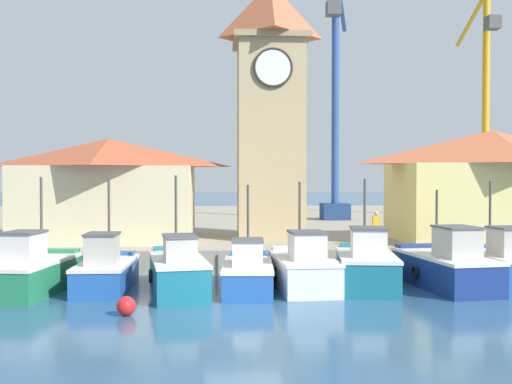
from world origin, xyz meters
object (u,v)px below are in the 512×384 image
(dock_worker_near_tower, at_px, (376,228))
(fishing_boat_mid_left, at_px, (178,271))
(fishing_boat_left_inner, at_px, (106,270))
(port_crane_far, at_px, (335,126))
(clock_tower, at_px, (270,103))
(port_crane_near, at_px, (485,130))
(fishing_boat_center, at_px, (248,272))
(fishing_boat_right_inner, at_px, (366,266))
(mooring_buoy, at_px, (126,306))
(fishing_boat_far_right, at_px, (498,265))
(warehouse_right, at_px, (492,184))
(fishing_boat_right_outer, at_px, (446,266))
(fishing_boat_left_outer, at_px, (34,272))
(warehouse_left, at_px, (109,188))
(fishing_boat_mid_right, at_px, (303,268))

(dock_worker_near_tower, bearing_deg, fishing_boat_mid_left, -149.72)
(fishing_boat_mid_left, distance_m, dock_worker_near_tower, 10.04)
(fishing_boat_left_inner, distance_m, port_crane_far, 26.38)
(clock_tower, height_order, port_crane_near, port_crane_near)
(fishing_boat_left_inner, bearing_deg, dock_worker_near_tower, 20.81)
(port_crane_far, bearing_deg, fishing_boat_center, -108.78)
(fishing_boat_right_inner, distance_m, mooring_buoy, 9.32)
(fishing_boat_far_right, bearing_deg, fishing_boat_left_inner, -179.61)
(warehouse_right, xyz_separation_m, port_crane_near, (7.52, 17.56, 4.10))
(port_crane_near, height_order, port_crane_far, port_crane_far)
(fishing_boat_center, relative_size, fishing_boat_right_outer, 0.89)
(fishing_boat_right_inner, relative_size, dock_worker_near_tower, 3.09)
(fishing_boat_right_outer, relative_size, warehouse_right, 0.55)
(clock_tower, bearing_deg, fishing_boat_far_right, -45.99)
(fishing_boat_left_outer, distance_m, fishing_boat_far_right, 17.50)
(fishing_boat_right_outer, distance_m, warehouse_left, 16.76)
(warehouse_left, relative_size, dock_worker_near_tower, 5.41)
(mooring_buoy, bearing_deg, port_crane_far, 66.29)
(clock_tower, relative_size, dock_worker_near_tower, 9.16)
(warehouse_right, height_order, mooring_buoy, warehouse_right)
(fishing_boat_left_outer, xyz_separation_m, mooring_buoy, (3.88, -3.74, -0.49))
(warehouse_left, relative_size, mooring_buoy, 14.87)
(mooring_buoy, distance_m, dock_worker_near_tower, 13.18)
(fishing_boat_right_outer, relative_size, port_crane_far, 0.29)
(fishing_boat_right_inner, distance_m, dock_worker_near_tower, 4.83)
(warehouse_right, xyz_separation_m, port_crane_far, (-4.92, 15.30, 4.19))
(fishing_boat_mid_left, bearing_deg, port_crane_near, 47.71)
(fishing_boat_right_outer, bearing_deg, clock_tower, 123.88)
(fishing_boat_left_inner, distance_m, clock_tower, 13.15)
(fishing_boat_left_outer, distance_m, fishing_boat_mid_left, 5.20)
(fishing_boat_left_outer, height_order, fishing_boat_right_outer, fishing_boat_left_outer)
(fishing_boat_right_inner, xyz_separation_m, dock_worker_near_tower, (1.56, 4.45, 1.05))
(fishing_boat_far_right, relative_size, port_crane_far, 0.24)
(fishing_boat_far_right, height_order, warehouse_left, warehouse_left)
(fishing_boat_right_inner, bearing_deg, warehouse_right, 39.91)
(fishing_boat_left_inner, height_order, warehouse_right, warehouse_right)
(fishing_boat_right_outer, relative_size, warehouse_left, 0.62)
(fishing_boat_mid_right, height_order, warehouse_right, warehouse_right)
(fishing_boat_right_outer, xyz_separation_m, clock_tower, (-5.94, 8.85, 7.20))
(fishing_boat_mid_right, height_order, port_crane_far, port_crane_far)
(fishing_boat_left_inner, bearing_deg, fishing_boat_center, -5.06)
(fishing_boat_far_right, height_order, warehouse_right, warehouse_right)
(fishing_boat_mid_right, bearing_deg, warehouse_right, 32.77)
(fishing_boat_center, bearing_deg, fishing_boat_mid_right, 8.25)
(fishing_boat_mid_left, distance_m, fishing_boat_right_inner, 7.08)
(dock_worker_near_tower, bearing_deg, fishing_boat_right_outer, -72.39)
(fishing_boat_right_inner, bearing_deg, fishing_boat_left_outer, -178.44)
(fishing_boat_right_inner, height_order, mooring_buoy, fishing_boat_right_inner)
(clock_tower, distance_m, warehouse_right, 11.87)
(fishing_boat_right_inner, bearing_deg, clock_tower, 108.56)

